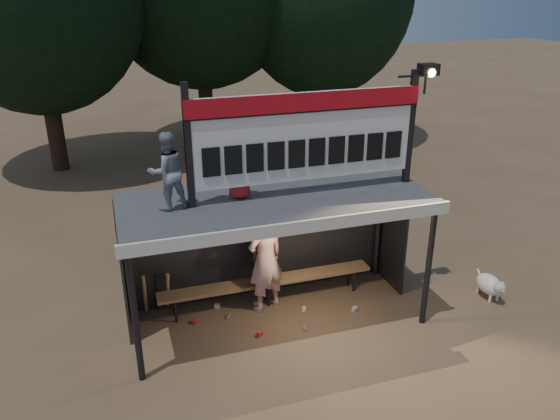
# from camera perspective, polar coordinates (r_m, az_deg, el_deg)

# --- Properties ---
(ground) EXTENTS (80.00, 80.00, 0.00)m
(ground) POSITION_cam_1_polar(r_m,az_deg,el_deg) (9.87, -0.40, -11.23)
(ground) COLOR brown
(ground) RESTS_ON ground
(player) EXTENTS (0.86, 0.72, 2.01)m
(player) POSITION_cam_1_polar(r_m,az_deg,el_deg) (9.65, -1.52, -5.12)
(player) COLOR white
(player) RESTS_ON ground
(child_a) EXTENTS (0.68, 0.59, 1.20)m
(child_a) POSITION_cam_1_polar(r_m,az_deg,el_deg) (8.29, -11.73, 3.99)
(child_a) COLOR gray
(child_a) RESTS_ON dugout_shelter
(child_b) EXTENTS (0.47, 0.32, 0.94)m
(child_b) POSITION_cam_1_polar(r_m,az_deg,el_deg) (8.61, -4.33, 4.22)
(child_b) COLOR #AB1A1F
(child_b) RESTS_ON dugout_shelter
(dugout_shelter) EXTENTS (5.10, 2.08, 2.32)m
(dugout_shelter) POSITION_cam_1_polar(r_m,az_deg,el_deg) (9.18, -0.89, -0.82)
(dugout_shelter) COLOR #39393B
(dugout_shelter) RESTS_ON ground
(scoreboard_assembly) EXTENTS (4.10, 0.27, 1.99)m
(scoreboard_assembly) POSITION_cam_1_polar(r_m,az_deg,el_deg) (8.63, 3.13, 8.01)
(scoreboard_assembly) COLOR black
(scoreboard_assembly) RESTS_ON dugout_shelter
(bench) EXTENTS (4.00, 0.35, 0.48)m
(bench) POSITION_cam_1_polar(r_m,az_deg,el_deg) (10.08, -1.36, -7.52)
(bench) COLOR brown
(bench) RESTS_ON ground
(dog) EXTENTS (0.36, 0.81, 0.49)m
(dog) POSITION_cam_1_polar(r_m,az_deg,el_deg) (11.02, 21.12, -7.30)
(dog) COLOR white
(dog) RESTS_ON ground
(bats) EXTENTS (0.68, 0.35, 0.84)m
(bats) POSITION_cam_1_polar(r_m,az_deg,el_deg) (10.02, -13.37, -8.43)
(bats) COLOR olive
(bats) RESTS_ON ground
(litter) EXTENTS (2.94, 1.37, 0.08)m
(litter) POSITION_cam_1_polar(r_m,az_deg,el_deg) (9.88, -2.10, -10.94)
(litter) COLOR red
(litter) RESTS_ON ground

